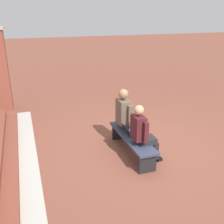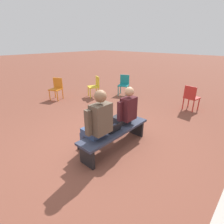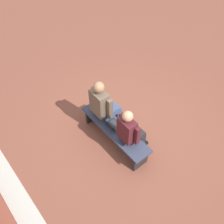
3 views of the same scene
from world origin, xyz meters
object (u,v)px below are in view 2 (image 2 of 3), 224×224
at_px(bench, 115,134).
at_px(plastic_chair_by_pillar, 57,87).
at_px(person_student, 125,113).
at_px(plastic_chair_foreground, 191,96).
at_px(laptop, 114,129).
at_px(plastic_chair_near_bench_left, 95,85).
at_px(plastic_chair_far_right, 124,84).
at_px(person_adult, 97,123).

distance_m(bench, plastic_chair_by_pillar, 4.19).
height_order(person_student, plastic_chair_foreground, person_student).
relative_size(laptop, plastic_chair_near_bench_left, 0.38).
height_order(bench, plastic_chair_far_right, plastic_chair_far_right).
bearing_deg(plastic_chair_by_pillar, bench, 75.31).
distance_m(laptop, plastic_chair_far_right, 4.25).
distance_m(person_adult, plastic_chair_far_right, 4.53).
bearing_deg(plastic_chair_far_right, laptop, 35.82).
distance_m(person_student, person_adult, 0.85).
relative_size(plastic_chair_far_right, plastic_chair_foreground, 1.00).
relative_size(bench, person_student, 1.37).
relative_size(person_student, plastic_chair_far_right, 1.56).
height_order(person_student, person_adult, person_adult).
distance_m(plastic_chair_near_bench_left, plastic_chair_by_pillar, 1.54).
bearing_deg(person_student, bench, 9.47).
distance_m(bench, person_adult, 0.60).
bearing_deg(laptop, person_adult, -12.16).
xyz_separation_m(person_adult, plastic_chair_far_right, (-3.84, -2.40, -0.27)).
xyz_separation_m(person_student, plastic_chair_foreground, (-3.04, 0.42, -0.22)).
xyz_separation_m(person_adult, plastic_chair_foreground, (-3.88, 0.43, -0.27)).
distance_m(plastic_chair_far_right, plastic_chair_near_bench_left, 1.27).
bearing_deg(person_student, plastic_chair_far_right, -141.14).
bearing_deg(bench, plastic_chair_foreground, 174.07).
distance_m(person_student, laptop, 0.51).
height_order(laptop, plastic_chair_far_right, plastic_chair_far_right).
bearing_deg(plastic_chair_near_bench_left, plastic_chair_by_pillar, -34.59).
xyz_separation_m(bench, person_student, (-0.39, -0.07, 0.35)).
relative_size(person_adult, plastic_chair_far_right, 1.69).
height_order(laptop, plastic_chair_by_pillar, plastic_chair_by_pillar).
distance_m(plastic_chair_far_right, plastic_chair_by_pillar, 2.81).
xyz_separation_m(plastic_chair_foreground, plastic_chair_near_bench_left, (1.10, -3.53, 0.00)).
bearing_deg(person_student, plastic_chair_by_pillar, -99.52).
bearing_deg(plastic_chair_far_right, person_adult, 32.07).
relative_size(person_student, laptop, 4.11).
bearing_deg(bench, person_student, -170.53).
height_order(person_adult, plastic_chair_by_pillar, person_adult).
distance_m(bench, person_student, 0.53).
height_order(person_student, plastic_chair_near_bench_left, person_student).
relative_size(bench, plastic_chair_by_pillar, 2.14).
bearing_deg(plastic_chair_near_bench_left, bench, 53.74).
xyz_separation_m(person_student, laptop, (0.46, 0.08, -0.20)).
bearing_deg(person_adult, bench, 170.97).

